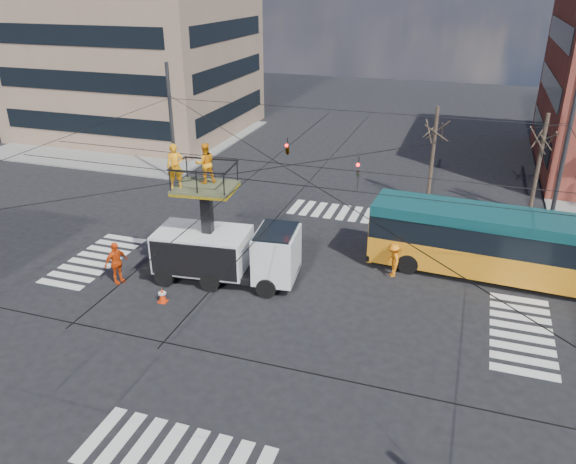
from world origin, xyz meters
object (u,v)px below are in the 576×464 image
(utility_truck, at_px, (225,239))
(traffic_cone, at_px, (162,295))
(worker_ground, at_px, (116,263))
(flagger, at_px, (393,260))
(city_bus, at_px, (516,246))

(utility_truck, relative_size, traffic_cone, 10.93)
(traffic_cone, distance_m, worker_ground, 3.01)
(flagger, bearing_deg, city_bus, 78.81)
(traffic_cone, bearing_deg, flagger, 31.25)
(utility_truck, bearing_deg, city_bus, 12.37)
(city_bus, bearing_deg, traffic_cone, -151.05)
(city_bus, xyz_separation_m, flagger, (-5.31, -1.40, -0.89))
(traffic_cone, bearing_deg, worker_ground, 163.00)
(worker_ground, bearing_deg, flagger, -48.05)
(utility_truck, distance_m, traffic_cone, 3.73)
(traffic_cone, xyz_separation_m, flagger, (9.11, 5.52, 0.50))
(traffic_cone, height_order, flagger, flagger)
(traffic_cone, distance_m, flagger, 10.66)
(city_bus, relative_size, flagger, 8.02)
(utility_truck, relative_size, flagger, 4.33)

